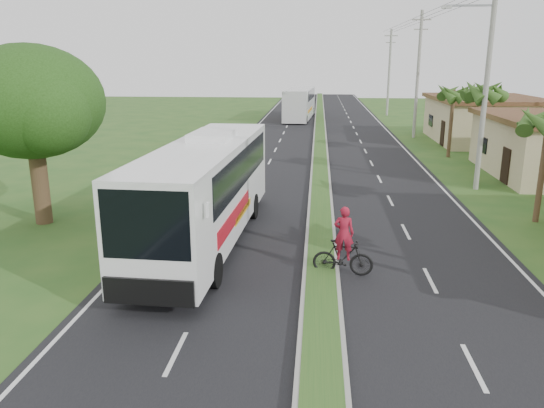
{
  "coord_description": "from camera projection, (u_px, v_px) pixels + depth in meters",
  "views": [
    {
      "loc": [
        -0.2,
        -11.14,
        6.86
      ],
      "look_at": [
        -1.81,
        7.34,
        1.8
      ],
      "focal_mm": 35.0,
      "sensor_mm": 36.0,
      "label": 1
    }
  ],
  "objects": [
    {
      "name": "ground",
      "position": [
        321.0,
        361.0,
        12.5
      ],
      "size": [
        180.0,
        180.0,
        0.0
      ],
      "primitive_type": "plane",
      "color": "#28521E",
      "rests_on": "ground"
    },
    {
      "name": "road_asphalt",
      "position": [
        320.0,
        178.0,
        31.72
      ],
      "size": [
        14.0,
        160.0,
        0.02
      ],
      "primitive_type": "cube",
      "color": "black",
      "rests_on": "ground"
    },
    {
      "name": "median_strip",
      "position": [
        320.0,
        177.0,
        31.69
      ],
      "size": [
        1.2,
        160.0,
        0.18
      ],
      "color": "gray",
      "rests_on": "ground"
    },
    {
      "name": "lane_edge_left",
      "position": [
        210.0,
        176.0,
        32.28
      ],
      "size": [
        0.12,
        160.0,
        0.01
      ],
      "primitive_type": "cube",
      "color": "silver",
      "rests_on": "ground"
    },
    {
      "name": "lane_edge_right",
      "position": [
        434.0,
        180.0,
        31.16
      ],
      "size": [
        0.12,
        160.0,
        0.01
      ],
      "primitive_type": "cube",
      "color": "silver",
      "rests_on": "ground"
    },
    {
      "name": "shop_far",
      "position": [
        484.0,
        119.0,
        45.42
      ],
      "size": [
        8.6,
        11.6,
        3.82
      ],
      "color": "tan",
      "rests_on": "ground"
    },
    {
      "name": "palm_verge_c",
      "position": [
        485.0,
        93.0,
        28.68
      ],
      "size": [
        2.4,
        2.4,
        5.85
      ],
      "color": "#473321",
      "rests_on": "ground"
    },
    {
      "name": "palm_verge_d",
      "position": [
        454.0,
        94.0,
        37.44
      ],
      "size": [
        2.4,
        2.4,
        5.25
      ],
      "color": "#473321",
      "rests_on": "ground"
    },
    {
      "name": "shade_tree",
      "position": [
        29.0,
        106.0,
        21.81
      ],
      "size": [
        6.3,
        6.0,
        7.54
      ],
      "color": "#473321",
      "rests_on": "ground"
    },
    {
      "name": "utility_pole_b",
      "position": [
        487.0,
        72.0,
        27.44
      ],
      "size": [
        3.2,
        0.28,
        12.0
      ],
      "color": "gray",
      "rests_on": "ground"
    },
    {
      "name": "utility_pole_c",
      "position": [
        418.0,
        74.0,
        46.82
      ],
      "size": [
        1.6,
        0.28,
        11.0
      ],
      "color": "gray",
      "rests_on": "ground"
    },
    {
      "name": "utility_pole_d",
      "position": [
        389.0,
        72.0,
        66.11
      ],
      "size": [
        1.6,
        0.28,
        10.5
      ],
      "color": "gray",
      "rests_on": "ground"
    },
    {
      "name": "coach_bus_main",
      "position": [
        207.0,
        185.0,
        20.05
      ],
      "size": [
        3.19,
        12.96,
        4.16
      ],
      "rotation": [
        0.0,
        0.0,
        -0.04
      ],
      "color": "white",
      "rests_on": "ground"
    },
    {
      "name": "coach_bus_far",
      "position": [
        300.0,
        102.0,
        62.8
      ],
      "size": [
        3.43,
        12.45,
        3.59
      ],
      "rotation": [
        0.0,
        0.0,
        -0.06
      ],
      "color": "silver",
      "rests_on": "ground"
    },
    {
      "name": "motorcyclist",
      "position": [
        343.0,
        251.0,
        17.27
      ],
      "size": [
        2.02,
        0.75,
        2.34
      ],
      "rotation": [
        0.0,
        0.0,
        -0.1
      ],
      "color": "black",
      "rests_on": "ground"
    }
  ]
}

